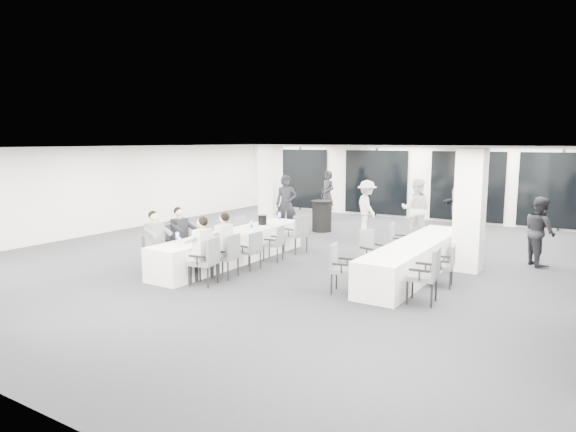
# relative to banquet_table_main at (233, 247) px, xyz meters

# --- Properties ---
(room) EXTENTS (14.04, 16.04, 2.84)m
(room) POSITION_rel_banquet_table_main_xyz_m (1.78, 2.36, 1.01)
(room) COLOR #27272C
(room) RESTS_ON ground
(column_left) EXTENTS (0.60, 0.60, 2.80)m
(column_left) POSITION_rel_banquet_table_main_xyz_m (-1.90, 4.45, 1.02)
(column_left) COLOR white
(column_left) RESTS_ON floor
(column_right) EXTENTS (0.60, 0.60, 2.80)m
(column_right) POSITION_rel_banquet_table_main_xyz_m (5.10, 2.25, 1.02)
(column_right) COLOR white
(column_right) RESTS_ON floor
(banquet_table_main) EXTENTS (0.90, 5.00, 0.75)m
(banquet_table_main) POSITION_rel_banquet_table_main_xyz_m (0.00, 0.00, 0.00)
(banquet_table_main) COLOR white
(banquet_table_main) RESTS_ON floor
(banquet_table_side) EXTENTS (0.90, 5.00, 0.75)m
(banquet_table_side) POSITION_rel_banquet_table_main_xyz_m (4.22, 1.20, 0.00)
(banquet_table_side) COLOR white
(banquet_table_side) RESTS_ON floor
(cocktail_table) EXTENTS (0.73, 0.73, 1.02)m
(cocktail_table) POSITION_rel_banquet_table_main_xyz_m (-0.22, 4.99, 0.14)
(cocktail_table) COLOR black
(cocktail_table) RESTS_ON floor
(chair_main_left_near) EXTENTS (0.49, 0.53, 0.89)m
(chair_main_left_near) POSITION_rel_banquet_table_main_xyz_m (-0.83, -1.85, 0.13)
(chair_main_left_near) COLOR #4A4D51
(chair_main_left_near) RESTS_ON floor
(chair_main_left_second) EXTENTS (0.58, 0.63, 1.03)m
(chair_main_left_second) POSITION_rel_banquet_table_main_xyz_m (-0.84, -1.08, 0.21)
(chair_main_left_second) COLOR #4A4D51
(chair_main_left_second) RESTS_ON floor
(chair_main_left_mid) EXTENTS (0.57, 0.60, 0.95)m
(chair_main_left_mid) POSITION_rel_banquet_table_main_xyz_m (-0.83, -0.19, 0.17)
(chair_main_left_mid) COLOR #4A4D51
(chair_main_left_mid) RESTS_ON floor
(chair_main_left_fourth) EXTENTS (0.53, 0.56, 0.90)m
(chair_main_left_fourth) POSITION_rel_banquet_table_main_xyz_m (-0.83, 0.71, 0.14)
(chair_main_left_fourth) COLOR #4A4D51
(chair_main_left_fourth) RESTS_ON floor
(chair_main_left_far) EXTENTS (0.53, 0.56, 0.87)m
(chair_main_left_far) POSITION_rel_banquet_table_main_xyz_m (-0.82, 1.49, 0.12)
(chair_main_left_far) COLOR #4A4D51
(chair_main_left_far) RESTS_ON floor
(chair_main_right_near) EXTENTS (0.60, 0.64, 1.01)m
(chair_main_right_near) POSITION_rel_banquet_table_main_xyz_m (0.84, -1.90, 0.20)
(chair_main_right_near) COLOR #4A4D51
(chair_main_right_near) RESTS_ON floor
(chair_main_right_second) EXTENTS (0.53, 0.58, 0.96)m
(chair_main_right_second) POSITION_rel_banquet_table_main_xyz_m (0.83, -1.21, 0.17)
(chair_main_right_second) COLOR #4A4D51
(chair_main_right_second) RESTS_ON floor
(chair_main_right_mid) EXTENTS (0.48, 0.53, 0.88)m
(chair_main_right_mid) POSITION_rel_banquet_table_main_xyz_m (0.83, -0.34, 0.13)
(chair_main_right_mid) COLOR #4A4D51
(chair_main_right_mid) RESTS_ON floor
(chair_main_right_fourth) EXTENTS (0.52, 0.55, 0.87)m
(chair_main_right_fourth) POSITION_rel_banquet_table_main_xyz_m (0.82, 0.69, 0.12)
(chair_main_right_fourth) COLOR #4A4D51
(chair_main_right_fourth) RESTS_ON floor
(chair_main_right_far) EXTENTS (0.61, 0.65, 1.02)m
(chair_main_right_far) POSITION_rel_banquet_table_main_xyz_m (0.84, 1.71, 0.21)
(chair_main_right_far) COLOR #4A4D51
(chair_main_right_far) RESTS_ON floor
(chair_side_left_near) EXTENTS (0.58, 0.61, 0.96)m
(chair_side_left_near) POSITION_rel_banquet_table_main_xyz_m (3.39, -0.89, 0.18)
(chair_side_left_near) COLOR #4A4D51
(chair_side_left_near) RESTS_ON floor
(chair_side_left_mid) EXTENTS (0.62, 0.65, 1.01)m
(chair_side_left_mid) POSITION_rel_banquet_table_main_xyz_m (3.38, 0.65, 0.20)
(chair_side_left_mid) COLOR #4A4D51
(chair_side_left_mid) RESTS_ON floor
(chair_side_left_far) EXTENTS (0.57, 0.60, 0.94)m
(chair_side_left_far) POSITION_rel_banquet_table_main_xyz_m (3.39, 2.29, 0.16)
(chair_side_left_far) COLOR #4A4D51
(chair_side_left_far) RESTS_ON floor
(chair_side_right_near) EXTENTS (0.58, 0.63, 1.04)m
(chair_side_right_near) POSITION_rel_banquet_table_main_xyz_m (5.06, -0.67, 0.22)
(chair_side_right_near) COLOR #4A4D51
(chair_side_right_near) RESTS_ON floor
(chair_side_right_mid) EXTENTS (0.51, 0.55, 0.88)m
(chair_side_right_mid) POSITION_rel_banquet_table_main_xyz_m (5.05, 0.63, 0.13)
(chair_side_right_mid) COLOR #4A4D51
(chair_side_right_mid) RESTS_ON floor
(chair_side_right_far) EXTENTS (0.52, 0.57, 0.97)m
(chair_side_right_far) POSITION_rel_banquet_table_main_xyz_m (5.05, 2.25, 0.18)
(chair_side_right_far) COLOR #4A4D51
(chair_side_right_far) RESTS_ON floor
(seated_guest_a) EXTENTS (0.50, 0.38, 1.44)m
(seated_guest_a) POSITION_rel_banquet_table_main_xyz_m (-0.67, -1.85, 0.44)
(seated_guest_a) COLOR slate
(seated_guest_a) RESTS_ON floor
(seated_guest_b) EXTENTS (0.50, 0.38, 1.44)m
(seated_guest_b) POSITION_rel_banquet_table_main_xyz_m (-0.67, -1.07, 0.44)
(seated_guest_b) COLOR black
(seated_guest_b) RESTS_ON floor
(seated_guest_c) EXTENTS (0.50, 0.38, 1.44)m
(seated_guest_c) POSITION_rel_banquet_table_main_xyz_m (0.67, -1.92, 0.44)
(seated_guest_c) COLOR silver
(seated_guest_c) RESTS_ON floor
(seated_guest_d) EXTENTS (0.50, 0.38, 1.44)m
(seated_guest_d) POSITION_rel_banquet_table_main_xyz_m (0.67, -1.22, 0.44)
(seated_guest_d) COLOR silver
(seated_guest_d) RESTS_ON floor
(standing_guest_a) EXTENTS (0.99, 0.96, 2.13)m
(standing_guest_a) POSITION_rel_banquet_table_main_xyz_m (-1.07, 4.14, 0.69)
(standing_guest_a) COLOR black
(standing_guest_a) RESTS_ON floor
(standing_guest_b) EXTENTS (1.10, 0.79, 2.09)m
(standing_guest_b) POSITION_rel_banquet_table_main_xyz_m (2.85, 5.29, 0.67)
(standing_guest_b) COLOR silver
(standing_guest_b) RESTS_ON floor
(standing_guest_c) EXTENTS (1.32, 1.33, 1.92)m
(standing_guest_c) POSITION_rel_banquet_table_main_xyz_m (1.06, 5.70, 0.59)
(standing_guest_c) COLOR silver
(standing_guest_c) RESTS_ON floor
(standing_guest_e) EXTENTS (0.59, 0.96, 1.99)m
(standing_guest_e) POSITION_rel_banquet_table_main_xyz_m (4.27, 4.71, 0.62)
(standing_guest_e) COLOR slate
(standing_guest_e) RESTS_ON floor
(standing_guest_f) EXTENTS (1.62, 0.65, 1.75)m
(standing_guest_f) POSITION_rel_banquet_table_main_xyz_m (3.44, 8.44, 0.50)
(standing_guest_f) COLOR black
(standing_guest_f) RESTS_ON floor
(standing_guest_g) EXTENTS (0.93, 0.85, 2.08)m
(standing_guest_g) POSITION_rel_banquet_table_main_xyz_m (-1.38, 7.57, 0.67)
(standing_guest_g) COLOR black
(standing_guest_g) RESTS_ON floor
(standing_guest_h) EXTENTS (0.97, 1.07, 1.89)m
(standing_guest_h) POSITION_rel_banquet_table_main_xyz_m (6.42, 3.67, 0.57)
(standing_guest_h) COLOR black
(standing_guest_h) RESTS_ON floor
(ice_bucket_near) EXTENTS (0.20, 0.20, 0.22)m
(ice_bucket_near) POSITION_rel_banquet_table_main_xyz_m (0.02, -1.14, 0.49)
(ice_bucket_near) COLOR black
(ice_bucket_near) RESTS_ON banquet_table_main
(ice_bucket_far) EXTENTS (0.23, 0.23, 0.26)m
(ice_bucket_far) POSITION_rel_banquet_table_main_xyz_m (-0.03, 1.32, 0.51)
(ice_bucket_far) COLOR black
(ice_bucket_far) RESTS_ON banquet_table_main
(water_bottle_a) EXTENTS (0.07, 0.07, 0.23)m
(water_bottle_a) POSITION_rel_banquet_table_main_xyz_m (-0.20, -1.69, 0.49)
(water_bottle_a) COLOR silver
(water_bottle_a) RESTS_ON banquet_table_main
(water_bottle_b) EXTENTS (0.08, 0.08, 0.24)m
(water_bottle_b) POSITION_rel_banquet_table_main_xyz_m (0.22, 0.48, 0.49)
(water_bottle_b) COLOR silver
(water_bottle_b) RESTS_ON banquet_table_main
(water_bottle_c) EXTENTS (0.08, 0.08, 0.24)m
(water_bottle_c) POSITION_rel_banquet_table_main_xyz_m (0.02, 2.06, 0.50)
(water_bottle_c) COLOR silver
(water_bottle_c) RESTS_ON banquet_table_main
(plate_a) EXTENTS (0.20, 0.20, 0.03)m
(plate_a) POSITION_rel_banquet_table_main_xyz_m (-0.01, -1.44, 0.39)
(plate_a) COLOR white
(plate_a) RESTS_ON banquet_table_main
(plate_b) EXTENTS (0.18, 0.18, 0.03)m
(plate_b) POSITION_rel_banquet_table_main_xyz_m (0.11, -1.62, 0.39)
(plate_b) COLOR white
(plate_b) RESTS_ON banquet_table_main
(plate_c) EXTENTS (0.22, 0.22, 0.03)m
(plate_c) POSITION_rel_banquet_table_main_xyz_m (0.15, -0.62, 0.39)
(plate_c) COLOR white
(plate_c) RESTS_ON banquet_table_main
(wine_glass) EXTENTS (0.08, 0.08, 0.21)m
(wine_glass) POSITION_rel_banquet_table_main_xyz_m (0.15, -1.98, 0.53)
(wine_glass) COLOR silver
(wine_glass) RESTS_ON banquet_table_main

